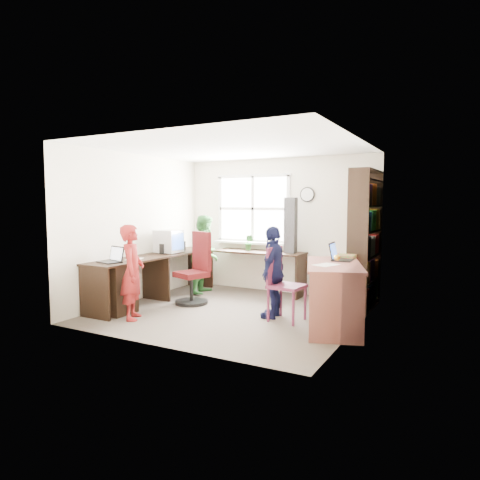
{
  "coord_description": "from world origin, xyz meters",
  "views": [
    {
      "loc": [
        3.04,
        -5.39,
        1.61
      ],
      "look_at": [
        0.0,
        0.25,
        1.05
      ],
      "focal_mm": 32.0,
      "sensor_mm": 36.0,
      "label": 1
    }
  ],
  "objects_px": {
    "right_desk": "(334,281)",
    "swivel_chair": "(195,273)",
    "potted_plant": "(249,243)",
    "person_green": "(206,254)",
    "crt_monitor": "(168,241)",
    "wooden_chair": "(282,281)",
    "cd_tower": "(291,225)",
    "bookshelf": "(365,243)",
    "person_red": "(132,272)",
    "laptop_right": "(339,256)",
    "laptop_left": "(112,259)",
    "person_navy": "(273,272)",
    "l_desk": "(150,277)"
  },
  "relations": [
    {
      "from": "right_desk",
      "to": "swivel_chair",
      "type": "xyz_separation_m",
      "value": [
        -2.32,
        0.25,
        -0.11
      ]
    },
    {
      "from": "potted_plant",
      "to": "person_green",
      "type": "xyz_separation_m",
      "value": [
        -0.63,
        -0.47,
        -0.2
      ]
    },
    {
      "from": "crt_monitor",
      "to": "right_desk",
      "type": "bearing_deg",
      "value": -8.58
    },
    {
      "from": "right_desk",
      "to": "person_green",
      "type": "xyz_separation_m",
      "value": [
        -2.61,
        0.99,
        0.09
      ]
    },
    {
      "from": "wooden_chair",
      "to": "cd_tower",
      "type": "relative_size",
      "value": 1.06
    },
    {
      "from": "bookshelf",
      "to": "person_red",
      "type": "relative_size",
      "value": 1.6
    },
    {
      "from": "wooden_chair",
      "to": "laptop_right",
      "type": "distance_m",
      "value": 0.84
    },
    {
      "from": "crt_monitor",
      "to": "laptop_right",
      "type": "xyz_separation_m",
      "value": [
        2.98,
        -0.12,
        -0.06
      ]
    },
    {
      "from": "right_desk",
      "to": "crt_monitor",
      "type": "bearing_deg",
      "value": 152.51
    },
    {
      "from": "laptop_left",
      "to": "laptop_right",
      "type": "bearing_deg",
      "value": 35.97
    },
    {
      "from": "crt_monitor",
      "to": "person_navy",
      "type": "relative_size",
      "value": 0.31
    },
    {
      "from": "potted_plant",
      "to": "person_navy",
      "type": "xyz_separation_m",
      "value": [
        1.1,
        -1.4,
        -0.25
      ]
    },
    {
      "from": "person_red",
      "to": "person_green",
      "type": "xyz_separation_m",
      "value": [
        -0.05,
        1.94,
        0.04
      ]
    },
    {
      "from": "laptop_right",
      "to": "person_red",
      "type": "relative_size",
      "value": 0.28
    },
    {
      "from": "crt_monitor",
      "to": "laptop_right",
      "type": "distance_m",
      "value": 2.99
    },
    {
      "from": "bookshelf",
      "to": "person_red",
      "type": "height_order",
      "value": "bookshelf"
    },
    {
      "from": "laptop_right",
      "to": "crt_monitor",
      "type": "bearing_deg",
      "value": 83.47
    },
    {
      "from": "bookshelf",
      "to": "person_navy",
      "type": "bearing_deg",
      "value": -131.41
    },
    {
      "from": "laptop_right",
      "to": "potted_plant",
      "type": "distance_m",
      "value": 2.25
    },
    {
      "from": "l_desk",
      "to": "laptop_right",
      "type": "height_order",
      "value": "laptop_right"
    },
    {
      "from": "l_desk",
      "to": "right_desk",
      "type": "height_order",
      "value": "right_desk"
    },
    {
      "from": "person_red",
      "to": "laptop_right",
      "type": "bearing_deg",
      "value": -93.85
    },
    {
      "from": "person_green",
      "to": "wooden_chair",
      "type": "bearing_deg",
      "value": -128.86
    },
    {
      "from": "cd_tower",
      "to": "person_green",
      "type": "xyz_separation_m",
      "value": [
        -1.43,
        -0.47,
        -0.53
      ]
    },
    {
      "from": "right_desk",
      "to": "person_navy",
      "type": "bearing_deg",
      "value": 157.17
    },
    {
      "from": "bookshelf",
      "to": "person_green",
      "type": "bearing_deg",
      "value": -175.61
    },
    {
      "from": "potted_plant",
      "to": "crt_monitor",
      "type": "bearing_deg",
      "value": -135.92
    },
    {
      "from": "laptop_right",
      "to": "person_red",
      "type": "bearing_deg",
      "value": 112.75
    },
    {
      "from": "right_desk",
      "to": "person_green",
      "type": "bearing_deg",
      "value": 140.26
    },
    {
      "from": "bookshelf",
      "to": "laptop_left",
      "type": "bearing_deg",
      "value": -146.85
    },
    {
      "from": "laptop_left",
      "to": "cd_tower",
      "type": "height_order",
      "value": "cd_tower"
    },
    {
      "from": "bookshelf",
      "to": "potted_plant",
      "type": "bearing_deg",
      "value": 173.09
    },
    {
      "from": "crt_monitor",
      "to": "laptop_left",
      "type": "bearing_deg",
      "value": -90.14
    },
    {
      "from": "right_desk",
      "to": "wooden_chair",
      "type": "relative_size",
      "value": 1.57
    },
    {
      "from": "bookshelf",
      "to": "wooden_chair",
      "type": "bearing_deg",
      "value": -124.6
    },
    {
      "from": "right_desk",
      "to": "person_green",
      "type": "distance_m",
      "value": 2.79
    },
    {
      "from": "potted_plant",
      "to": "person_red",
      "type": "xyz_separation_m",
      "value": [
        -0.57,
        -2.41,
        -0.24
      ]
    },
    {
      "from": "cd_tower",
      "to": "potted_plant",
      "type": "bearing_deg",
      "value": 178.3
    },
    {
      "from": "person_red",
      "to": "person_navy",
      "type": "bearing_deg",
      "value": -89.7
    },
    {
      "from": "laptop_left",
      "to": "potted_plant",
      "type": "height_order",
      "value": "potted_plant"
    },
    {
      "from": "l_desk",
      "to": "wooden_chair",
      "type": "bearing_deg",
      "value": 6.69
    },
    {
      "from": "person_green",
      "to": "person_navy",
      "type": "height_order",
      "value": "person_green"
    },
    {
      "from": "right_desk",
      "to": "crt_monitor",
      "type": "xyz_separation_m",
      "value": [
        -3.01,
        0.46,
        0.35
      ]
    },
    {
      "from": "l_desk",
      "to": "laptop_right",
      "type": "xyz_separation_m",
      "value": [
        2.8,
        0.6,
        0.43
      ]
    },
    {
      "from": "person_red",
      "to": "person_navy",
      "type": "xyz_separation_m",
      "value": [
        1.67,
        1.01,
        -0.01
      ]
    },
    {
      "from": "right_desk",
      "to": "crt_monitor",
      "type": "relative_size",
      "value": 3.92
    },
    {
      "from": "wooden_chair",
      "to": "cd_tower",
      "type": "bearing_deg",
      "value": 111.9
    },
    {
      "from": "bookshelf",
      "to": "l_desk",
      "type": "bearing_deg",
      "value": -153.57
    },
    {
      "from": "right_desk",
      "to": "bookshelf",
      "type": "bearing_deg",
      "value": 64.99
    },
    {
      "from": "cd_tower",
      "to": "potted_plant",
      "type": "relative_size",
      "value": 3.31
    }
  ]
}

